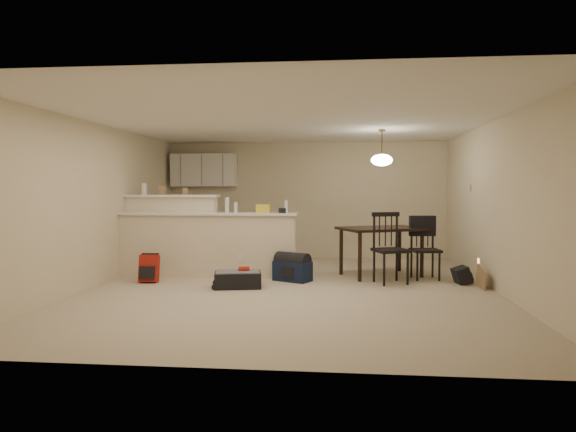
# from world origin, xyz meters

# --- Properties ---
(room) EXTENTS (7.00, 7.02, 2.50)m
(room) POSITION_xyz_m (0.00, 0.00, 1.25)
(room) COLOR #BAAB8F
(room) RESTS_ON ground
(breakfast_bar) EXTENTS (3.08, 0.58, 1.39)m
(breakfast_bar) POSITION_xyz_m (-1.76, 0.98, 0.61)
(breakfast_bar) COLOR beige
(breakfast_bar) RESTS_ON ground
(upper_cabinets) EXTENTS (1.40, 0.34, 0.70)m
(upper_cabinets) POSITION_xyz_m (-2.20, 3.32, 1.90)
(upper_cabinets) COLOR white
(upper_cabinets) RESTS_ON room
(kitchen_counter) EXTENTS (1.80, 0.60, 0.90)m
(kitchen_counter) POSITION_xyz_m (-2.00, 3.19, 0.45)
(kitchen_counter) COLOR white
(kitchen_counter) RESTS_ON ground
(thermostat) EXTENTS (0.02, 0.12, 0.12)m
(thermostat) POSITION_xyz_m (2.98, 1.55, 1.50)
(thermostat) COLOR beige
(thermostat) RESTS_ON room
(jar) EXTENTS (0.10, 0.10, 0.20)m
(jar) POSITION_xyz_m (-2.69, 1.12, 1.49)
(jar) COLOR silver
(jar) RESTS_ON breakfast_bar
(cereal_box) EXTENTS (0.10, 0.07, 0.16)m
(cereal_box) POSITION_xyz_m (-2.35, 1.12, 1.47)
(cereal_box) COLOR #906E4A
(cereal_box) RESTS_ON breakfast_bar
(small_box) EXTENTS (0.08, 0.06, 0.12)m
(small_box) POSITION_xyz_m (-1.94, 1.12, 1.45)
(small_box) COLOR #906E4A
(small_box) RESTS_ON breakfast_bar
(bottle_a) EXTENTS (0.07, 0.07, 0.26)m
(bottle_a) POSITION_xyz_m (-1.16, 0.90, 1.22)
(bottle_a) COLOR silver
(bottle_a) RESTS_ON breakfast_bar
(bottle_b) EXTENTS (0.06, 0.06, 0.18)m
(bottle_b) POSITION_xyz_m (-1.01, 0.90, 1.18)
(bottle_b) COLOR silver
(bottle_b) RESTS_ON breakfast_bar
(bag_lump) EXTENTS (0.22, 0.18, 0.14)m
(bag_lump) POSITION_xyz_m (-0.54, 0.90, 1.16)
(bag_lump) COLOR #906E4A
(bag_lump) RESTS_ON breakfast_bar
(pouch) EXTENTS (0.12, 0.10, 0.08)m
(pouch) POSITION_xyz_m (-0.21, 0.90, 1.13)
(pouch) COLOR #906E4A
(pouch) RESTS_ON breakfast_bar
(extra_item_x) EXTENTS (0.06, 0.06, 0.21)m
(extra_item_x) POSITION_xyz_m (-0.15, 0.90, 1.20)
(extra_item_x) COLOR silver
(extra_item_x) RESTS_ON breakfast_bar
(dining_table) EXTENTS (1.59, 1.37, 0.84)m
(dining_table) POSITION_xyz_m (1.44, 1.23, 0.74)
(dining_table) COLOR black
(dining_table) RESTS_ON ground
(pendant_lamp) EXTENTS (0.36, 0.36, 0.62)m
(pendant_lamp) POSITION_xyz_m (1.44, 1.23, 1.99)
(pendant_lamp) COLOR brown
(pendant_lamp) RESTS_ON room
(dining_chair_near) EXTENTS (0.62, 0.61, 1.12)m
(dining_chair_near) POSITION_xyz_m (1.54, 0.54, 0.56)
(dining_chair_near) COLOR black
(dining_chair_near) RESTS_ON ground
(dining_chair_far) EXTENTS (0.50, 0.48, 1.02)m
(dining_chair_far) POSITION_xyz_m (2.15, 0.98, 0.51)
(dining_chair_far) COLOR black
(dining_chair_far) RESTS_ON ground
(suitcase) EXTENTS (0.77, 0.58, 0.23)m
(suitcase) POSITION_xyz_m (-0.79, -0.02, 0.12)
(suitcase) COLOR black
(suitcase) RESTS_ON ground
(red_backpack) EXTENTS (0.30, 0.20, 0.43)m
(red_backpack) POSITION_xyz_m (-2.29, 0.27, 0.22)
(red_backpack) COLOR #A51C12
(red_backpack) RESTS_ON ground
(navy_duffel) EXTENTS (0.66, 0.55, 0.32)m
(navy_duffel) POSITION_xyz_m (-0.02, 0.61, 0.16)
(navy_duffel) COLOR #101B33
(navy_duffel) RESTS_ON ground
(black_daypack) EXTENTS (0.24, 0.32, 0.26)m
(black_daypack) POSITION_xyz_m (2.65, 0.61, 0.13)
(black_daypack) COLOR black
(black_daypack) RESTS_ON ground
(cardboard_sheet) EXTENTS (0.04, 0.41, 0.32)m
(cardboard_sheet) POSITION_xyz_m (2.85, 0.24, 0.16)
(cardboard_sheet) COLOR #906E4A
(cardboard_sheet) RESTS_ON ground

